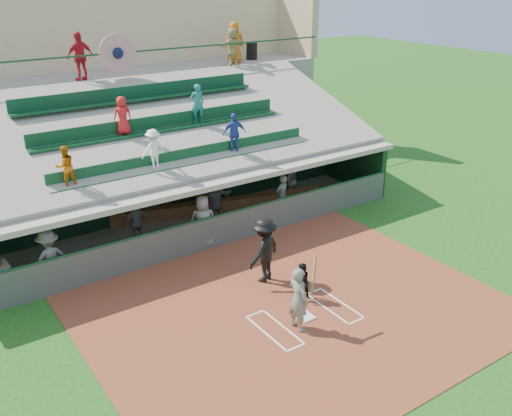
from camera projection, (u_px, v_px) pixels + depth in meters
ground at (305, 318)px, 15.30m from camera, size 100.00×100.00×0.00m
dirt_slab at (294, 309)px, 15.68m from camera, size 11.00×9.00×0.02m
home_plate at (305, 317)px, 15.29m from camera, size 0.43×0.43×0.03m
batters_box_chalk at (305, 317)px, 15.29m from camera, size 2.65×1.85×0.01m
dugout_floor at (187, 229)px, 20.43m from camera, size 16.00×3.50×0.04m
concourse_slab at (112, 127)px, 24.69m from camera, size 20.00×3.00×4.60m
grandstand at (139, 144)px, 22.42m from camera, size 20.40×10.40×7.80m
batter_at_plate at (299, 299)px, 14.49m from camera, size 0.86×0.75×1.95m
catcher at (301, 282)px, 15.94m from camera, size 0.58×0.47×1.11m
home_umpire at (264, 250)px, 16.74m from camera, size 1.47×1.16×2.00m
dugout_bench at (178, 211)px, 21.35m from camera, size 14.97×4.61×0.46m
dugout_player_a at (50, 259)px, 16.42m from camera, size 1.26×0.86×1.80m
dugout_player_b at (136, 223)px, 18.97m from camera, size 0.96×0.46×1.59m
dugout_player_c at (203, 221)px, 18.84m from camera, size 1.04×0.89×1.81m
dugout_player_d at (215, 199)px, 20.69m from camera, size 1.66×0.61×1.76m
dugout_player_e at (282, 196)px, 21.18m from camera, size 0.65×0.49×1.62m
dugout_player_f at (290, 180)px, 22.86m from camera, size 0.86×0.73×1.55m
trash_bin at (252, 51)px, 27.26m from camera, size 0.53×0.53×0.79m
concourse_staff_a at (80, 56)px, 21.93m from camera, size 1.14×0.64×1.85m
concourse_staff_b at (235, 42)px, 26.08m from camera, size 1.06×0.89×1.84m
concourse_staff_c at (232, 47)px, 25.44m from camera, size 1.58×0.67×1.65m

